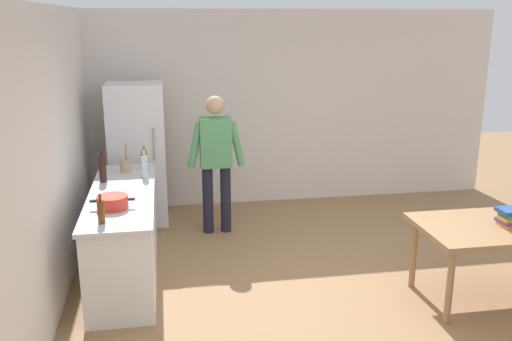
{
  "coord_description": "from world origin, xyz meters",
  "views": [
    {
      "loc": [
        -1.56,
        -4.6,
        2.57
      ],
      "look_at": [
        -0.6,
        1.04,
        0.99
      ],
      "focal_mm": 38.74,
      "sensor_mm": 36.0,
      "label": 1
    }
  ],
  "objects": [
    {
      "name": "refrigerator",
      "position": [
        -1.9,
        2.4,
        0.9
      ],
      "size": [
        0.7,
        0.67,
        1.8
      ],
      "color": "white",
      "rests_on": "ground_plane"
    },
    {
      "name": "dining_table",
      "position": [
        1.4,
        -0.3,
        0.67
      ],
      "size": [
        1.4,
        0.9,
        0.75
      ],
      "color": "#9E754C",
      "rests_on": "ground_plane"
    },
    {
      "name": "wall_back",
      "position": [
        0.0,
        3.0,
        1.35
      ],
      "size": [
        6.4,
        0.12,
        2.7
      ],
      "primitive_type": "cube",
      "color": "silver",
      "rests_on": "ground_plane"
    },
    {
      "name": "wall_left",
      "position": [
        -2.6,
        0.2,
        1.35
      ],
      "size": [
        0.12,
        5.6,
        2.7
      ],
      "primitive_type": "cube",
      "color": "silver",
      "rests_on": "ground_plane"
    },
    {
      "name": "bottle_beer_brown",
      "position": [
        -2.11,
        -0.07,
        1.01
      ],
      "size": [
        0.06,
        0.06,
        0.26
      ],
      "color": "#5B3314",
      "rests_on": "kitchen_counter"
    },
    {
      "name": "utensil_jar",
      "position": [
        -2.01,
        1.57,
        0.98
      ],
      "size": [
        0.11,
        0.11,
        0.32
      ],
      "color": "tan",
      "rests_on": "kitchen_counter"
    },
    {
      "name": "ground_plane",
      "position": [
        0.0,
        0.0,
        0.0
      ],
      "size": [
        14.0,
        14.0,
        0.0
      ],
      "primitive_type": "plane",
      "color": "#936D47"
    },
    {
      "name": "bottle_oil_amber",
      "position": [
        -1.79,
        1.63,
        1.02
      ],
      "size": [
        0.06,
        0.06,
        0.28
      ],
      "color": "#996619",
      "rests_on": "kitchen_counter"
    },
    {
      "name": "bottle_wine_dark",
      "position": [
        -2.21,
        1.2,
        1.05
      ],
      "size": [
        0.08,
        0.08,
        0.34
      ],
      "color": "black",
      "rests_on": "kitchen_counter"
    },
    {
      "name": "cooking_pot",
      "position": [
        -2.05,
        0.31,
        0.96
      ],
      "size": [
        0.4,
        0.28,
        0.12
      ],
      "color": "red",
      "rests_on": "kitchen_counter"
    },
    {
      "name": "bottle_water_clear",
      "position": [
        -1.78,
        1.27,
        1.03
      ],
      "size": [
        0.07,
        0.07,
        0.3
      ],
      "color": "silver",
      "rests_on": "kitchen_counter"
    },
    {
      "name": "person",
      "position": [
        -0.95,
        1.85,
        0.98
      ],
      "size": [
        0.7,
        0.22,
        1.7
      ],
      "color": "#1E1E2D",
      "rests_on": "ground_plane"
    },
    {
      "name": "kitchen_counter",
      "position": [
        -2.0,
        0.8,
        0.45
      ],
      "size": [
        0.64,
        2.2,
        0.9
      ],
      "color": "white",
      "rests_on": "ground_plane"
    }
  ]
}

